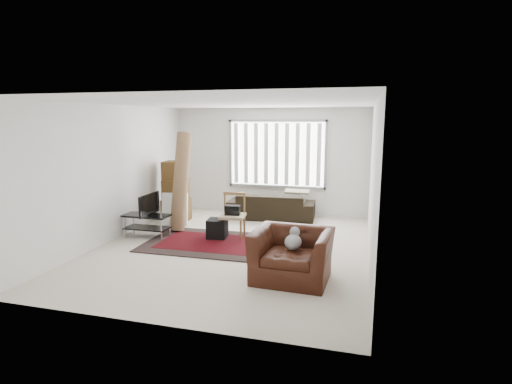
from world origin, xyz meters
TOP-DOWN VIEW (x-y plane):
  - room at (0.03, 0.51)m, footprint 6.00×6.02m
  - persian_rug at (-0.44, 0.14)m, footprint 2.67×1.80m
  - tv_stand at (-1.95, 0.22)m, footprint 0.95×0.43m
  - tv at (-1.95, 0.22)m, footprint 0.10×0.77m
  - subwoofer at (-0.50, 0.49)m, footprint 0.43×0.43m
  - moving_boxes at (-1.97, 1.62)m, footprint 0.62×0.57m
  - white_flatpack at (-1.81, 1.23)m, footprint 0.62×0.30m
  - rolled_rug at (-1.51, 0.96)m, footprint 0.44×0.76m
  - sofa at (0.19, 2.45)m, footprint 2.18×1.06m
  - side_chair at (-0.21, 0.64)m, footprint 0.55×0.55m
  - armchair at (1.35, -1.19)m, footprint 1.22×1.08m

SIDE VIEW (x-z plane):
  - persian_rug at x=-0.44m, z-range 0.00..0.02m
  - subwoofer at x=-0.50m, z-range 0.02..0.41m
  - tv_stand at x=-1.95m, z-range 0.11..0.58m
  - white_flatpack at x=-1.81m, z-range 0.00..0.75m
  - sofa at x=0.19m, z-range 0.00..0.81m
  - armchair at x=1.35m, z-range 0.00..0.87m
  - side_chair at x=-0.21m, z-range 0.05..0.97m
  - moving_boxes at x=-1.97m, z-range -0.05..1.39m
  - tv at x=-1.95m, z-range 0.47..0.92m
  - rolled_rug at x=-1.51m, z-range 0.00..2.15m
  - room at x=0.03m, z-range 0.40..3.11m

